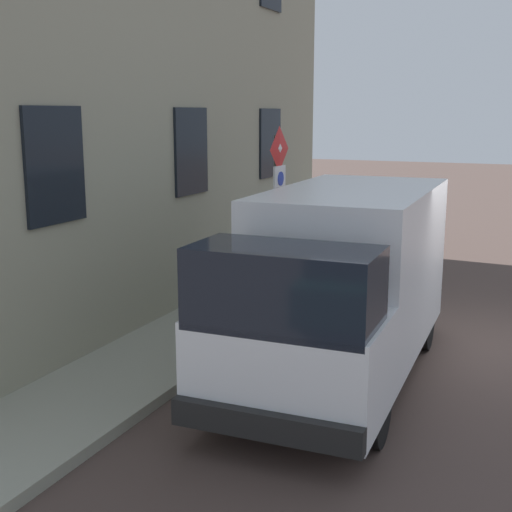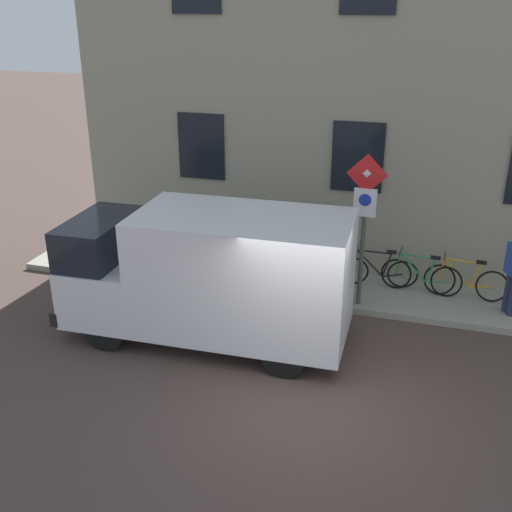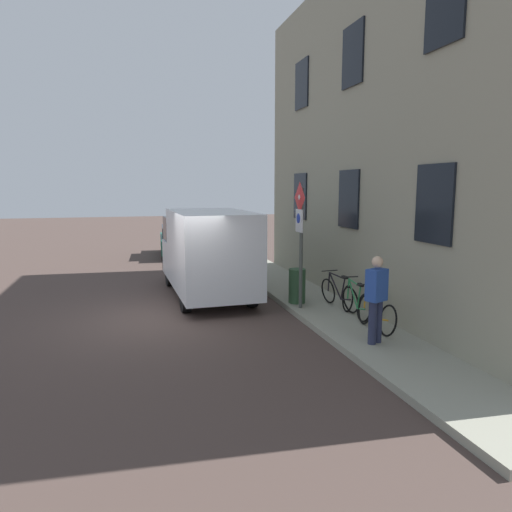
% 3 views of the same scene
% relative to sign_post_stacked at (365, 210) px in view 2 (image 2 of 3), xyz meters
% --- Properties ---
extents(ground_plane, '(80.00, 80.00, 0.00)m').
position_rel_sign_post_stacked_xyz_m(ground_plane, '(-3.14, 0.39, -2.18)').
color(ground_plane, '#483833').
extents(sidewalk_slab, '(1.72, 14.94, 0.14)m').
position_rel_sign_post_stacked_xyz_m(sidewalk_slab, '(0.65, 0.39, -2.11)').
color(sidewalk_slab, gray).
rests_on(sidewalk_slab, ground_plane).
extents(building_facade, '(0.75, 12.94, 8.90)m').
position_rel_sign_post_stacked_xyz_m(building_facade, '(1.86, 0.39, 2.27)').
color(building_facade, gray).
rests_on(building_facade, ground_plane).
extents(sign_post_stacked, '(0.15, 0.56, 3.03)m').
position_rel_sign_post_stacked_xyz_m(sign_post_stacked, '(0.00, 0.00, 0.00)').
color(sign_post_stacked, '#474C47').
rests_on(sign_post_stacked, sidewalk_slab).
extents(delivery_van, '(2.15, 5.38, 2.50)m').
position_rel_sign_post_stacked_xyz_m(delivery_van, '(-1.91, 2.47, -0.85)').
color(delivery_van, white).
rests_on(delivery_van, ground_plane).
extents(bicycle_orange, '(0.46, 1.71, 0.89)m').
position_rel_sign_post_stacked_xyz_m(bicycle_orange, '(0.96, -2.09, -1.67)').
color(bicycle_orange, black).
rests_on(bicycle_orange, sidewalk_slab).
extents(bicycle_green, '(0.46, 1.71, 0.89)m').
position_rel_sign_post_stacked_xyz_m(bicycle_green, '(0.96, -1.18, -1.67)').
color(bicycle_green, black).
rests_on(bicycle_green, sidewalk_slab).
extents(bicycle_black, '(0.46, 1.71, 0.89)m').
position_rel_sign_post_stacked_xyz_m(bicycle_black, '(0.96, -0.27, -1.67)').
color(bicycle_black, black).
rests_on(bicycle_black, sidewalk_slab).
extents(litter_bin, '(0.44, 0.44, 0.90)m').
position_rel_sign_post_stacked_xyz_m(litter_bin, '(0.14, 0.52, -1.59)').
color(litter_bin, '#2D5133').
rests_on(litter_bin, sidewalk_slab).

